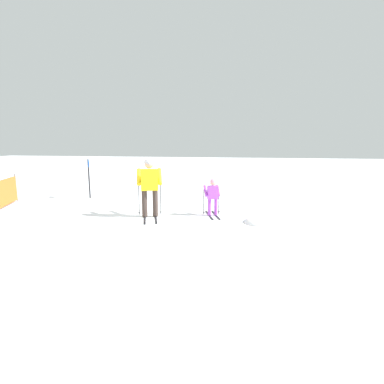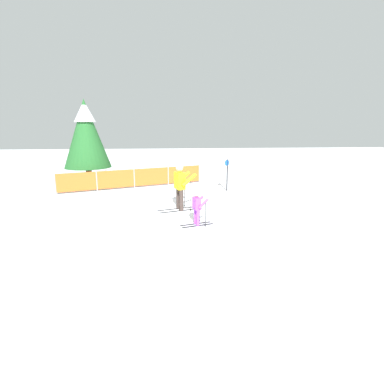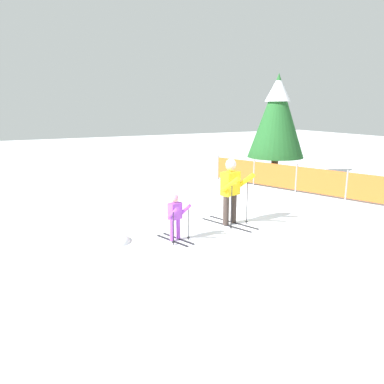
# 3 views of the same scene
# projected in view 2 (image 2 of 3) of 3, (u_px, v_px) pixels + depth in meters

# --- Properties ---
(ground_plane) EXTENTS (60.00, 60.00, 0.00)m
(ground_plane) POSITION_uv_depth(u_px,v_px,m) (187.00, 208.00, 11.30)
(ground_plane) COLOR white
(skier_adult) EXTENTS (1.67, 0.92, 1.73)m
(skier_adult) POSITION_uv_depth(u_px,v_px,m) (180.00, 182.00, 10.86)
(skier_adult) COLOR black
(skier_adult) RESTS_ON ground_plane
(skier_child) EXTENTS (1.06, 0.58, 1.11)m
(skier_child) POSITION_uv_depth(u_px,v_px,m) (197.00, 205.00, 9.24)
(skier_child) COLOR black
(skier_child) RESTS_ON ground_plane
(safety_fence) EXTENTS (6.83, 2.49, 1.02)m
(safety_fence) POSITION_uv_depth(u_px,v_px,m) (134.00, 178.00, 14.86)
(safety_fence) COLOR gray
(safety_fence) RESTS_ON ground_plane
(conifer_far) EXTENTS (2.35, 2.35, 4.36)m
(conifer_far) POSITION_uv_depth(u_px,v_px,m) (86.00, 133.00, 15.19)
(conifer_far) COLOR #4C3823
(conifer_far) RESTS_ON ground_plane
(trail_marker) EXTENTS (0.24, 0.18, 1.50)m
(trail_marker) POSITION_uv_depth(u_px,v_px,m) (227.00, 172.00, 14.14)
(trail_marker) COLOR black
(trail_marker) RESTS_ON ground_plane
(snow_mound) EXTENTS (0.82, 0.70, 0.33)m
(snow_mound) POSITION_uv_depth(u_px,v_px,m) (180.00, 241.00, 8.09)
(snow_mound) COLOR white
(snow_mound) RESTS_ON ground_plane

